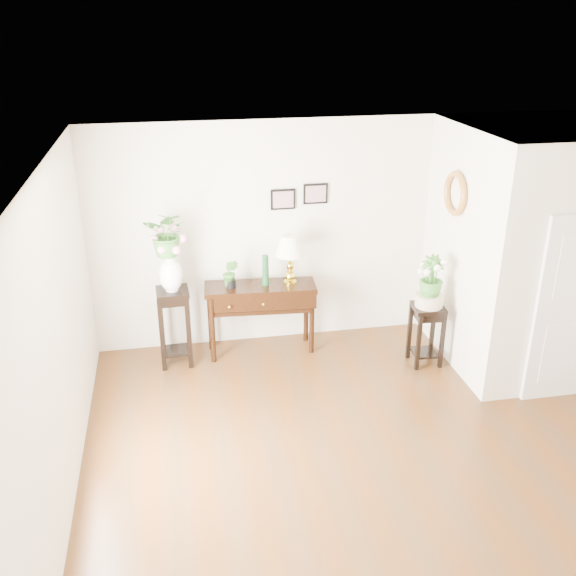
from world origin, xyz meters
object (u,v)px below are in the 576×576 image
object	(u,v)px
plant_stand_a	(175,327)
plant_stand_b	(426,334)
table_lamp	(290,256)
console_table	(261,318)

from	to	relation	value
plant_stand_a	plant_stand_b	xyz separation A→B (m)	(2.94, -0.57, -0.10)
table_lamp	plant_stand_a	world-z (taller)	table_lamp
table_lamp	console_table	bearing A→B (deg)	180.00
table_lamp	plant_stand_b	xyz separation A→B (m)	(1.53, -0.66, -0.86)
console_table	plant_stand_b	distance (m)	2.01
console_table	plant_stand_b	xyz separation A→B (m)	(1.89, -0.66, -0.07)
plant_stand_b	console_table	bearing A→B (deg)	160.73
plant_stand_a	plant_stand_b	bearing A→B (deg)	-10.88
console_table	plant_stand_a	distance (m)	1.05
console_table	plant_stand_b	size ratio (longest dim) A/B	1.77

